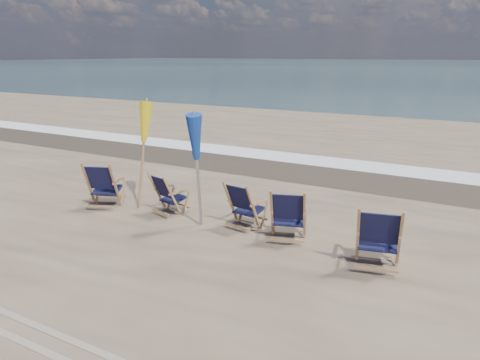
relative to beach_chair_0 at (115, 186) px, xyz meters
The scene contains 9 objects.
surf_foam 7.25m from the beach_chair_0, 67.70° to the left, with size 200.00×1.40×0.01m, color silver.
wet_sand_strip 5.89m from the beach_chair_0, 62.14° to the left, with size 200.00×2.60×0.00m, color #42362A.
beach_chair_0 is the anchor object (origin of this frame).
beach_chair_1 1.40m from the beach_chair_0, ahead, with size 0.59×0.66×0.92m, color black, non-canonical shape.
beach_chair_2 3.21m from the beach_chair_0, ahead, with size 0.62×0.70×0.97m, color black, non-canonical shape.
beach_chair_3 4.24m from the beach_chair_0, ahead, with size 0.66×0.74×1.03m, color black, non-canonical shape.
beach_chair_4 5.93m from the beach_chair_0, ahead, with size 0.70×0.79×1.10m, color black, non-canonical shape.
umbrella_yellow 1.37m from the beach_chair_0, 53.07° to the left, with size 0.30×0.30×2.29m.
umbrella_blue 2.49m from the beach_chair_0, ahead, with size 0.30×0.30×2.25m.
Camera 1 is at (4.32, -5.40, 3.28)m, focal length 35.00 mm.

